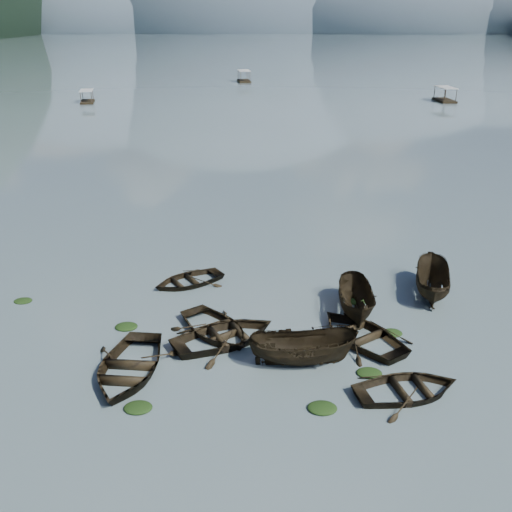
{
  "coord_description": "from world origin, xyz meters",
  "views": [
    {
      "loc": [
        0.98,
        -15.71,
        13.46
      ],
      "look_at": [
        0.0,
        12.0,
        2.0
      ],
      "focal_mm": 40.0,
      "sensor_mm": 36.0,
      "label": 1
    }
  ],
  "objects_px": {
    "rowboat_0": "(129,373)",
    "rowboat_3": "(361,340)",
    "pontoon_left": "(88,103)",
    "pontoon_centre": "(244,82)"
  },
  "relations": [
    {
      "from": "rowboat_0",
      "to": "rowboat_3",
      "type": "bearing_deg",
      "value": 20.41
    },
    {
      "from": "rowboat_0",
      "to": "pontoon_left",
      "type": "relative_size",
      "value": 0.95
    },
    {
      "from": "rowboat_0",
      "to": "pontoon_centre",
      "type": "relative_size",
      "value": 0.78
    },
    {
      "from": "pontoon_left",
      "to": "pontoon_centre",
      "type": "relative_size",
      "value": 0.82
    },
    {
      "from": "pontoon_centre",
      "to": "rowboat_0",
      "type": "bearing_deg",
      "value": -98.58
    },
    {
      "from": "rowboat_3",
      "to": "pontoon_centre",
      "type": "distance_m",
      "value": 119.21
    },
    {
      "from": "rowboat_0",
      "to": "rowboat_3",
      "type": "xyz_separation_m",
      "value": [
        9.97,
        3.04,
        0.0
      ]
    },
    {
      "from": "pontoon_left",
      "to": "pontoon_centre",
      "type": "distance_m",
      "value": 46.22
    },
    {
      "from": "rowboat_0",
      "to": "rowboat_3",
      "type": "relative_size",
      "value": 1.08
    },
    {
      "from": "rowboat_0",
      "to": "rowboat_3",
      "type": "height_order",
      "value": "rowboat_0"
    }
  ]
}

